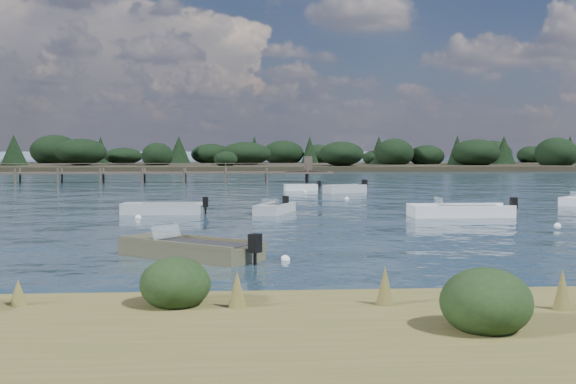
{
  "coord_description": "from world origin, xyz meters",
  "views": [
    {
      "loc": [
        -3.29,
        -27.68,
        3.51
      ],
      "look_at": [
        -0.45,
        14.0,
        1.0
      ],
      "focal_mm": 45.0,
      "sensor_mm": 36.0,
      "label": 1
    }
  ],
  "objects": [
    {
      "name": "buoy_e",
      "position": [
        2.05,
        30.45,
        0.0
      ],
      "size": [
        0.32,
        0.32,
        0.32
      ],
      "primitive_type": "sphere",
      "color": "white",
      "rests_on": "ground"
    },
    {
      "name": "buoy_c",
      "position": [
        -8.41,
        9.16,
        0.0
      ],
      "size": [
        0.32,
        0.32,
        0.32
      ],
      "primitive_type": "sphere",
      "color": "white",
      "rests_on": "ground"
    },
    {
      "name": "dinghy_mid_grey",
      "position": [
        -7.45,
        11.43,
        0.16
      ],
      "size": [
        4.64,
        1.8,
        1.17
      ],
      "color": "#A1A6A8",
      "rests_on": "ground"
    },
    {
      "name": "buoy_a",
      "position": [
        -1.85,
        -5.13,
        0.0
      ],
      "size": [
        0.32,
        0.32,
        0.32
      ],
      "primitive_type": "sphere",
      "color": "white",
      "rests_on": "ground"
    },
    {
      "name": "ground",
      "position": [
        0.0,
        60.0,
        0.0
      ],
      "size": [
        400.0,
        400.0,
        0.0
      ],
      "primitive_type": "plane",
      "color": "#172937",
      "rests_on": "ground"
    },
    {
      "name": "jetty",
      "position": [
        -21.74,
        47.99,
        0.98
      ],
      "size": [
        64.5,
        3.2,
        3.4
      ],
      "color": "#4F443A",
      "rests_on": "ground"
    },
    {
      "name": "dinghy_extra_a",
      "position": [
        -1.34,
        11.48,
        0.15
      ],
      "size": [
        2.52,
        3.93,
        1.1
      ],
      "color": "#A1A6A8",
      "rests_on": "ground"
    },
    {
      "name": "far_headland",
      "position": [
        25.0,
        100.0,
        1.96
      ],
      "size": [
        190.0,
        40.0,
        5.8
      ],
      "color": "black",
      "rests_on": "ground"
    },
    {
      "name": "dinghy_near_olive",
      "position": [
        -4.89,
        -4.36,
        0.16
      ],
      "size": [
        4.84,
        4.3,
        1.25
      ],
      "color": "brown",
      "rests_on": "ground"
    },
    {
      "name": "buoy_extra_a",
      "position": [
        4.21,
        22.05,
        0.0
      ],
      "size": [
        0.32,
        0.32,
        0.32
      ],
      "primitive_type": "sphere",
      "color": "white",
      "rests_on": "ground"
    },
    {
      "name": "tender_far_grey_b",
      "position": [
        5.12,
        29.21,
        0.18
      ],
      "size": [
        3.78,
        2.66,
        1.3
      ],
      "color": "#A1A6A8",
      "rests_on": "ground"
    },
    {
      "name": "buoy_b",
      "position": [
        11.12,
        3.93,
        0.0
      ],
      "size": [
        0.32,
        0.32,
        0.32
      ],
      "primitive_type": "sphere",
      "color": "white",
      "rests_on": "ground"
    },
    {
      "name": "tender_far_white",
      "position": [
        1.87,
        32.32,
        0.15
      ],
      "size": [
        3.09,
        1.28,
        1.05
      ],
      "color": "white",
      "rests_on": "ground"
    },
    {
      "name": "dinghy_mid_white_a",
      "position": [
        8.14,
        8.86,
        0.17
      ],
      "size": [
        5.61,
        2.0,
        1.31
      ],
      "color": "white",
      "rests_on": "ground"
    },
    {
      "name": "shore_lip",
      "position": [
        0.0,
        -12.2,
        0.0
      ],
      "size": [
        160.0,
        0.6,
        0.3
      ],
      "primitive_type": "cube",
      "color": "black",
      "rests_on": "ground"
    }
  ]
}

